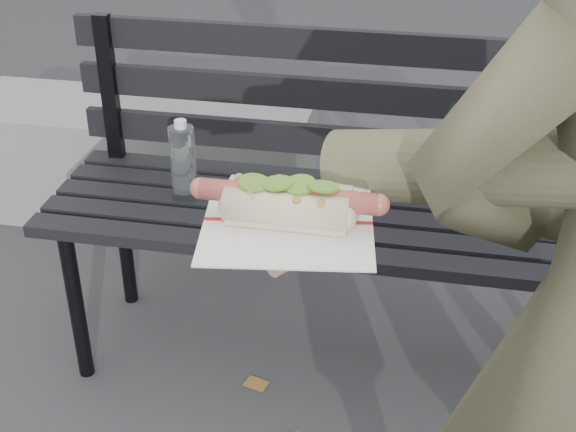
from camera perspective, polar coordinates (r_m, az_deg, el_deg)
name	(u,v)px	position (r m, az deg, el deg)	size (l,w,h in m)	color
park_bench	(347,183)	(2.01, 4.22, 2.37)	(1.50, 0.44, 0.88)	black
concrete_block	(140,160)	(2.89, -10.48, 3.91)	(1.20, 0.40, 0.40)	slate
held_hotdog	(474,181)	(0.92, 13.08, 2.45)	(0.64, 0.30, 0.20)	#484530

